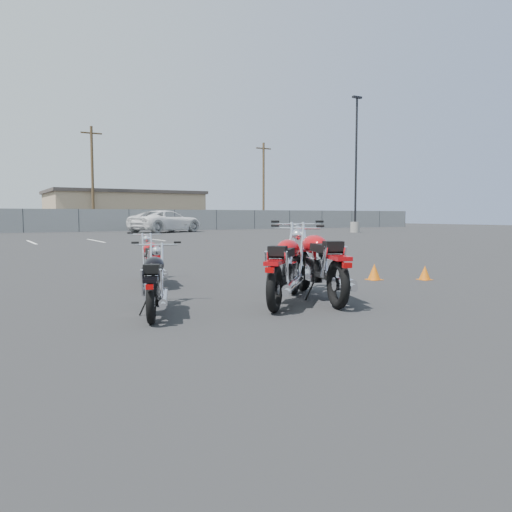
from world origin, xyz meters
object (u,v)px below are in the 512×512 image
motorcycle_second_black (154,283)px  motorcycle_third_red (286,268)px  motorcycle_rear_red (319,264)px  white_van (166,215)px  motorcycle_front_red (152,261)px

motorcycle_second_black → motorcycle_third_red: (1.94, -0.15, 0.10)m
motorcycle_rear_red → white_van: 31.78m
motorcycle_third_red → motorcycle_front_red: bearing=110.1°
motorcycle_third_red → white_van: size_ratio=0.28×
motorcycle_front_red → white_van: size_ratio=0.28×
motorcycle_front_red → motorcycle_third_red: size_ratio=0.98×
motorcycle_second_black → motorcycle_rear_red: size_ratio=0.75×
motorcycle_front_red → motorcycle_third_red: 3.07m
motorcycle_front_red → white_van: (10.31, 27.71, 0.89)m
motorcycle_second_black → white_van: bearing=69.8°
motorcycle_front_red → motorcycle_second_black: motorcycle_front_red is taller
motorcycle_rear_red → motorcycle_third_red: bearing=-178.8°
motorcycle_front_red → white_van: 29.58m
white_van → motorcycle_rear_red: bearing=139.7°
motorcycle_front_red → motorcycle_rear_red: 3.32m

